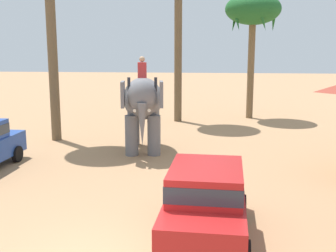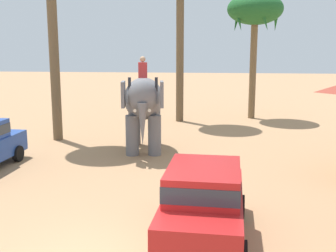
{
  "view_description": "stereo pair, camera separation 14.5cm",
  "coord_description": "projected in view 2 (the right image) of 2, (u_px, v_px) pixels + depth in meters",
  "views": [
    {
      "loc": [
        1.91,
        -7.58,
        4.29
      ],
      "look_at": [
        0.6,
        6.45,
        1.6
      ],
      "focal_mm": 45.23,
      "sensor_mm": 36.0,
      "label": 1
    },
    {
      "loc": [
        2.05,
        -7.56,
        4.29
      ],
      "look_at": [
        0.6,
        6.45,
        1.6
      ],
      "focal_mm": 45.23,
      "sensor_mm": 36.0,
      "label": 2
    }
  ],
  "objects": [
    {
      "name": "car_sedan_foreground",
      "position": [
        204.0,
        200.0,
        9.38
      ],
      "size": [
        2.04,
        4.18,
        1.7
      ],
      "color": "red",
      "rests_on": "ground"
    },
    {
      "name": "elephant_with_mahout",
      "position": [
        144.0,
        103.0,
        17.13
      ],
      "size": [
        2.03,
        3.97,
        3.88
      ],
      "color": "slate",
      "rests_on": "ground"
    },
    {
      "name": "palm_tree_left_of_road",
      "position": [
        255.0,
        12.0,
        24.24
      ],
      "size": [
        3.2,
        3.2,
        7.24
      ],
      "color": "brown",
      "rests_on": "ground"
    }
  ]
}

